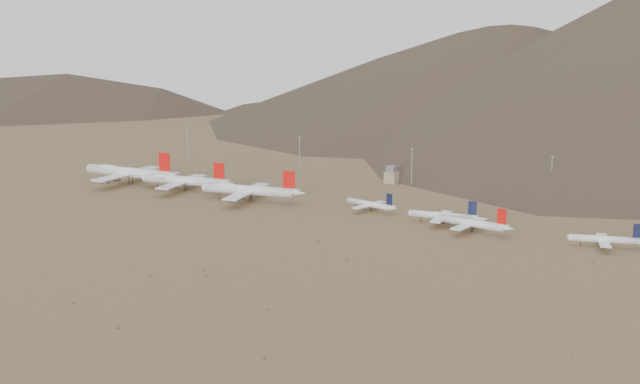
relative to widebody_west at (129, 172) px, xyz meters
The scene contains 14 objects.
ground 123.93m from the widebody_west, 10.13° to the right, with size 3000.00×3000.00×0.00m, color olive.
widebody_west is the anchor object (origin of this frame).
widebody_centre 47.80m from the widebody_west, ahead, with size 67.50×52.97×20.32m.
widebody_east 103.87m from the widebody_west, ahead, with size 68.36×53.82×20.67m.
narrowbody_a 181.36m from the widebody_west, ahead, with size 37.01×27.07×12.33m.
narrowbody_b 229.95m from the widebody_west, ahead, with size 42.02×30.69×13.98m.
narrowbody_c 249.54m from the widebody_west, ahead, with size 45.24×32.65×14.94m.
narrowbody_d 316.62m from the widebody_west, ahead, with size 37.24×27.70×12.72m.
control_tower 180.79m from the widebody_west, 32.93° to the left, with size 8.00×8.00×12.00m.
mast_far_west 109.50m from the widebody_west, 109.97° to the left, with size 2.00×0.60×25.70m.
mast_west 127.54m from the widebody_west, 56.30° to the left, with size 2.00×0.60×25.70m.
mast_centre 193.74m from the widebody_west, 29.96° to the left, with size 2.00×0.60×25.70m.
mast_east 281.72m from the widebody_west, 23.92° to the left, with size 2.00×0.60×25.70m.
desert_scrub 202.47m from the widebody_west, 38.93° to the right, with size 434.86×176.23×0.92m.
Camera 1 is at (276.11, -368.29, 106.07)m, focal length 45.00 mm.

